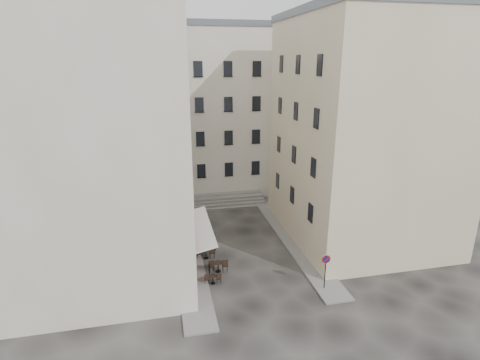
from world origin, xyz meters
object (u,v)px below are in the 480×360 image
object	(u,v)px
pedestrian	(213,240)
bistro_table_a	(213,278)
no_parking_sign	(326,265)
bistro_table_b	(218,266)

from	to	relation	value
pedestrian	bistro_table_a	bearing A→B (deg)	45.54
no_parking_sign	bistro_table_b	xyz separation A→B (m)	(-6.66, 3.72, -1.34)
bistro_table_a	bistro_table_b	distance (m)	1.56
bistro_table_a	pedestrian	bearing A→B (deg)	81.20
no_parking_sign	pedestrian	size ratio (longest dim) A/B	1.43
bistro_table_a	pedestrian	size ratio (longest dim) A/B	0.64
pedestrian	no_parking_sign	bearing A→B (deg)	97.35
no_parking_sign	bistro_table_a	distance (m)	7.74
bistro_table_a	pedestrian	distance (m)	4.80
bistro_table_b	pedestrian	size ratio (longest dim) A/B	0.78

